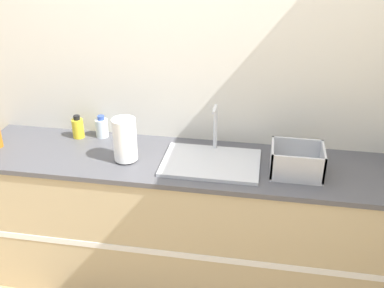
% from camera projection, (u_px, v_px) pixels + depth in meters
% --- Properties ---
extents(wall_back, '(4.85, 0.06, 2.60)m').
position_uv_depth(wall_back, '(190.00, 77.00, 2.69)').
color(wall_back, beige).
rests_on(wall_back, ground_plane).
extents(counter_cabinet, '(2.48, 0.58, 0.91)m').
position_uv_depth(counter_cabinet, '(181.00, 223.00, 2.80)').
color(counter_cabinet, tan).
rests_on(counter_cabinet, ground_plane).
extents(sink, '(0.55, 0.38, 0.30)m').
position_uv_depth(sink, '(211.00, 161.00, 2.54)').
color(sink, silver).
rests_on(sink, counter_cabinet).
extents(paper_towel_roll, '(0.13, 0.13, 0.26)m').
position_uv_depth(paper_towel_roll, '(125.00, 140.00, 2.53)').
color(paper_towel_roll, '#4C4C51').
rests_on(paper_towel_roll, counter_cabinet).
extents(dish_rack, '(0.28, 0.23, 0.16)m').
position_uv_depth(dish_rack, '(297.00, 163.00, 2.43)').
color(dish_rack, '#B7BABF').
rests_on(dish_rack, counter_cabinet).
extents(bottle_clear, '(0.08, 0.08, 0.14)m').
position_uv_depth(bottle_clear, '(102.00, 127.00, 2.84)').
color(bottle_clear, silver).
rests_on(bottle_clear, counter_cabinet).
extents(bottle_yellow, '(0.07, 0.07, 0.15)m').
position_uv_depth(bottle_yellow, '(78.00, 128.00, 2.83)').
color(bottle_yellow, yellow).
rests_on(bottle_yellow, counter_cabinet).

